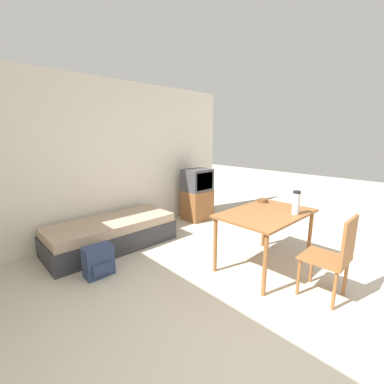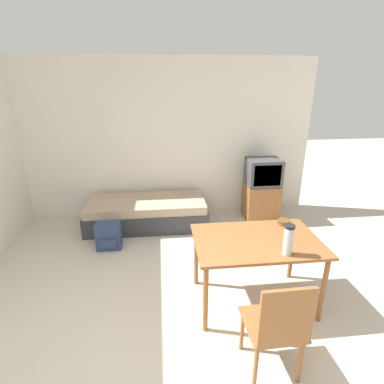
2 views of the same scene
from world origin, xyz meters
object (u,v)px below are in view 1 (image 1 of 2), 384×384
Objects in this scene: daybed at (112,234)px; wooden_chair at (336,254)px; mate_bowl at (263,201)px; thermos_flask at (296,202)px; dining_table at (266,218)px; backpack at (98,261)px; tv at (197,195)px.

wooden_chair is (1.12, -2.92, 0.31)m from daybed.
thermos_flask is at bearing -110.02° from mate_bowl.
daybed is 6.45× the size of thermos_flask.
dining_table is 0.44m from thermos_flask.
dining_table is at bearing -36.88° from backpack.
thermos_flask is (0.19, -0.30, 0.25)m from dining_table.
tv is at bearing 2.12° from daybed.
thermos_flask is 0.77× the size of backpack.
daybed is at bearing 121.18° from dining_table.
dining_table is at bearing -58.82° from daybed.
tv is 3.52× the size of thermos_flask.
thermos_flask is 2.21× the size of mate_bowl.
tv is (1.99, 0.07, 0.31)m from daybed.
backpack is (-0.53, -0.70, -0.03)m from daybed.
wooden_chair reaches higher than mate_bowl.
daybed is 2.44m from mate_bowl.
thermos_flask reaches higher than dining_table.
tv is 2.23m from dining_table.
mate_bowl is (0.41, 0.30, 0.11)m from dining_table.
backpack is (-2.53, -0.77, -0.34)m from tv.
thermos_flask reaches higher than mate_bowl.
daybed is 4.94× the size of backpack.
tv is 0.83× the size of dining_table.
wooden_chair is at bearing -106.29° from tv.
backpack is (-2.17, 1.01, -0.60)m from mate_bowl.
tv is at bearing 69.67° from dining_table.
thermos_flask is at bearing -58.69° from daybed.
daybed is at bearing 121.31° from thermos_flask.
dining_table is 9.34× the size of mate_bowl.
daybed is 2.40m from dining_table.
wooden_chair reaches higher than dining_table.
backpack is (-1.95, 1.62, -0.75)m from thermos_flask.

